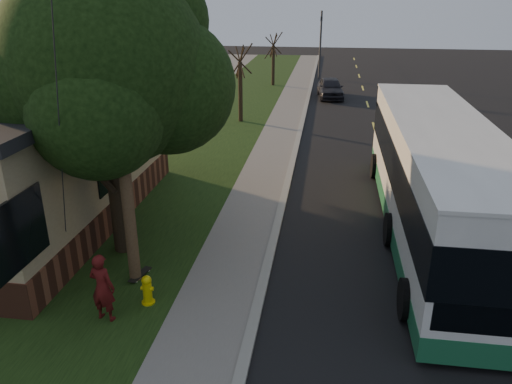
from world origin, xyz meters
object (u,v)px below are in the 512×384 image
at_px(skateboard_main, 140,275).
at_px(dumpster, 58,157).
at_px(bare_tree_far, 273,60).
at_px(bare_tree_near, 240,84).
at_px(leafy_tree, 109,68).
at_px(skateboarder, 102,287).
at_px(utility_pole, 117,104).
at_px(transit_bus, 437,176).
at_px(fire_hydrant, 147,290).
at_px(traffic_signal, 321,40).
at_px(distant_car, 330,88).

height_order(skateboard_main, dumpster, dumpster).
bearing_deg(bare_tree_far, bare_tree_near, -92.39).
distance_m(leafy_tree, skateboarder, 5.51).
relative_size(utility_pole, transit_bus, 0.71).
height_order(fire_hydrant, traffic_signal, traffic_signal).
xyz_separation_m(utility_pole, bare_tree_far, (0.31, 29.01, -2.63)).
height_order(leafy_tree, skateboarder, leafy_tree).
bearing_deg(bare_tree_far, skateboarder, -90.63).
bearing_deg(utility_pole, skateboard_main, 49.68).
distance_m(fire_hydrant, skateboard_main, 1.30).
bearing_deg(dumpster, utility_pole, -50.94).
relative_size(bare_tree_near, skateboard_main, 5.12).
relative_size(bare_tree_near, bare_tree_far, 1.07).
bearing_deg(bare_tree_far, utility_pole, -90.60).
xyz_separation_m(fire_hydrant, distant_car, (4.10, 25.89, 0.26)).
distance_m(leafy_tree, distant_car, 24.34).
bearing_deg(distant_car, utility_pole, -107.28).
bearing_deg(skateboard_main, bare_tree_near, 90.96).
xyz_separation_m(transit_bus, dumpster, (-14.24, 3.58, -1.21)).
xyz_separation_m(bare_tree_far, skateboarder, (-0.34, -30.73, -1.11)).
bearing_deg(bare_tree_far, leafy_tree, -92.45).
xyz_separation_m(skateboarder, skateboard_main, (0.12, 1.83, -0.76)).
bearing_deg(traffic_signal, utility_pole, -96.58).
bearing_deg(bare_tree_near, fire_hydrant, -87.14).
xyz_separation_m(fire_hydrant, transit_bus, (7.34, 5.05, 1.42)).
relative_size(skateboarder, distant_car, 0.41).
distance_m(skateboarder, skateboard_main, 1.98).
height_order(traffic_signal, dumpster, traffic_signal).
relative_size(fire_hydrant, distant_car, 0.18).
height_order(fire_hydrant, leafy_tree, leafy_tree).
relative_size(leafy_tree, skateboard_main, 9.27).
xyz_separation_m(bare_tree_far, distant_car, (4.50, -4.11, -1.31)).
xyz_separation_m(dumpster, distant_car, (11.00, 17.26, 0.05)).
height_order(skateboarder, skateboard_main, skateboarder).
xyz_separation_m(traffic_signal, skateboarder, (-3.84, -34.73, -2.27)).
relative_size(leafy_tree, transit_bus, 0.61).
distance_m(utility_pole, traffic_signal, 33.26).
bearing_deg(transit_bus, bare_tree_far, 107.23).
bearing_deg(utility_pole, bare_tree_near, 90.66).
xyz_separation_m(utility_pole, transit_bus, (8.04, 4.06, -2.78)).
height_order(utility_pole, leafy_tree, utility_pole).
bearing_deg(bare_tree_far, dumpster, -106.92).
height_order(bare_tree_far, transit_bus, bare_tree_far).
bearing_deg(fire_hydrant, bare_tree_far, 90.76).
bearing_deg(leafy_tree, fire_hydrant, -59.33).
distance_m(utility_pole, skateboard_main, 4.51).
relative_size(transit_bus, dumpster, 7.85).
bearing_deg(fire_hydrant, leafy_tree, 120.67).
relative_size(bare_tree_near, distant_car, 1.06).
xyz_separation_m(bare_tree_far, traffic_signal, (3.50, 4.00, 1.16)).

